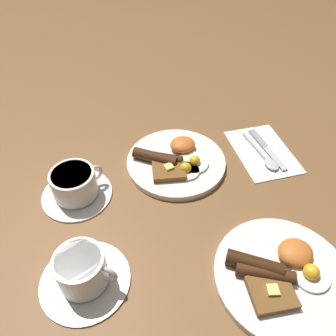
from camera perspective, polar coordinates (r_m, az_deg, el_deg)
name	(u,v)px	position (r m, az deg, el deg)	size (l,w,h in m)	color
ground_plane	(176,164)	(0.82, 1.40, 0.67)	(3.00, 3.00, 0.00)	brown
breakfast_plate_near	(175,161)	(0.81, 1.30, 1.27)	(0.25, 0.25, 0.04)	white
breakfast_plate_far	(282,274)	(0.66, 19.17, -17.06)	(0.25, 0.25, 0.04)	white
teacup_near	(75,186)	(0.76, -15.89, -2.96)	(0.16, 0.16, 0.07)	white
teacup_far	(83,272)	(0.62, -14.60, -17.18)	(0.17, 0.17, 0.08)	white
napkin	(263,151)	(0.89, 16.16, 2.84)	(0.14, 0.20, 0.01)	white
knife	(265,147)	(0.90, 16.56, 3.59)	(0.02, 0.17, 0.01)	silver
spoon	(267,160)	(0.86, 16.92, 1.38)	(0.03, 0.16, 0.01)	silver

